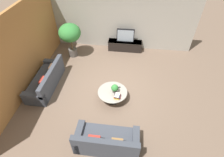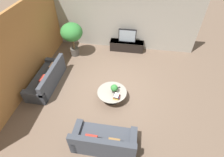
% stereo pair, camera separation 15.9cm
% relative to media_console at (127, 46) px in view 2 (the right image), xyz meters
% --- Properties ---
extents(ground_plane, '(24.00, 24.00, 0.00)m').
position_rel_media_console_xyz_m(ground_plane, '(-0.39, -2.94, -0.26)').
color(ground_plane, brown).
extents(back_wall_stone, '(7.40, 0.12, 3.00)m').
position_rel_media_console_xyz_m(back_wall_stone, '(-0.39, 0.32, 1.24)').
color(back_wall_stone, '#A39E93').
rests_on(back_wall_stone, ground).
extents(side_wall_left, '(0.12, 7.40, 3.00)m').
position_rel_media_console_xyz_m(side_wall_left, '(-3.65, -2.74, 1.24)').
color(side_wall_left, '#B2753D').
rests_on(side_wall_left, ground).
extents(media_console, '(1.72, 0.50, 0.50)m').
position_rel_media_console_xyz_m(media_console, '(0.00, 0.00, 0.00)').
color(media_console, black).
rests_on(media_console, ground).
extents(television, '(0.86, 0.13, 0.67)m').
position_rel_media_console_xyz_m(television, '(-0.00, -0.00, 0.57)').
color(television, black).
rests_on(television, media_console).
extents(coffee_table, '(1.09, 1.09, 0.39)m').
position_rel_media_console_xyz_m(coffee_table, '(-0.22, -3.42, 0.02)').
color(coffee_table, black).
rests_on(coffee_table, ground).
extents(couch_by_wall, '(0.84, 2.18, 0.84)m').
position_rel_media_console_xyz_m(couch_by_wall, '(-2.96, -3.05, 0.03)').
color(couch_by_wall, '#3D424C').
rests_on(couch_by_wall, ground).
extents(couch_near_entry, '(1.88, 0.84, 0.84)m').
position_rel_media_console_xyz_m(couch_near_entry, '(-0.16, -5.31, 0.02)').
color(couch_near_entry, '#3D424C').
rests_on(couch_near_entry, ground).
extents(potted_palm_tall, '(1.01, 1.01, 1.67)m').
position_rel_media_console_xyz_m(potted_palm_tall, '(-2.51, -0.83, 0.91)').
color(potted_palm_tall, '#514C47').
rests_on(potted_palm_tall, ground).
extents(potted_plant_tabletop, '(0.26, 0.26, 0.33)m').
position_rel_media_console_xyz_m(potted_plant_tabletop, '(-0.14, -3.40, 0.31)').
color(potted_plant_tabletop, '#514C47').
rests_on(potted_plant_tabletop, coffee_table).
extents(book_stack, '(0.23, 0.28, 0.16)m').
position_rel_media_console_xyz_m(book_stack, '(-0.02, -3.68, 0.21)').
color(book_stack, gold).
rests_on(book_stack, coffee_table).
extents(remote_black, '(0.16, 0.10, 0.02)m').
position_rel_media_console_xyz_m(remote_black, '(-0.02, -3.18, 0.14)').
color(remote_black, black).
rests_on(remote_black, coffee_table).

